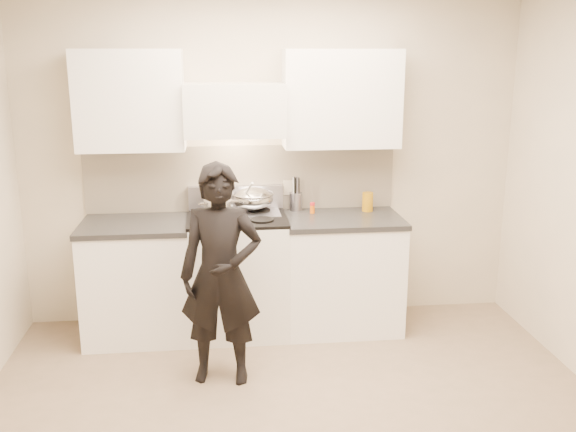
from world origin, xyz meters
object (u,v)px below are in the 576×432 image
at_px(utensil_crock, 296,200).
at_px(person, 221,275).
at_px(counter_right, 342,272).
at_px(stove, 238,274).
at_px(wok, 253,199).

height_order(utensil_crock, person, person).
bearing_deg(person, counter_right, 47.25).
bearing_deg(utensil_crock, stove, -153.28).
xyz_separation_m(stove, counter_right, (0.83, 0.00, -0.01)).
height_order(counter_right, wok, wok).
distance_m(wok, utensil_crock, 0.37).
height_order(stove, counter_right, stove).
relative_size(stove, counter_right, 1.04).
bearing_deg(wok, utensil_crock, 15.81).
relative_size(counter_right, person, 0.61).
distance_m(stove, wok, 0.61).
xyz_separation_m(counter_right, wok, (-0.70, 0.14, 0.59)).
relative_size(stove, person, 0.64).
xyz_separation_m(utensil_crock, person, (-0.62, -1.03, -0.26)).
height_order(counter_right, person, person).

